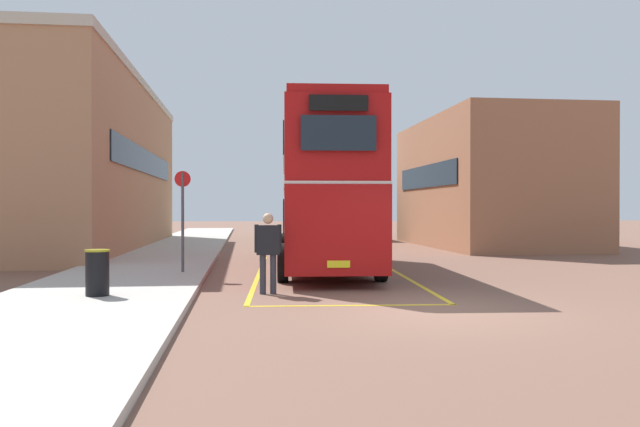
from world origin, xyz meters
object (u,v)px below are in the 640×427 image
(pedestrian_boarding, at_px, (268,247))
(bus_stop_sign, at_px, (183,211))
(litter_bin, at_px, (97,272))
(double_decker_bus, at_px, (324,188))
(single_deck_bus, at_px, (341,212))

(pedestrian_boarding, xyz_separation_m, bus_stop_sign, (-2.22, 3.77, 0.76))
(pedestrian_boarding, relative_size, litter_bin, 1.93)
(double_decker_bus, height_order, bus_stop_sign, double_decker_bus)
(litter_bin, bearing_deg, bus_stop_sign, 75.09)
(pedestrian_boarding, bearing_deg, bus_stop_sign, 120.47)
(double_decker_bus, xyz_separation_m, single_deck_bus, (3.71, 20.68, -0.88))
(double_decker_bus, relative_size, bus_stop_sign, 3.78)
(single_deck_bus, height_order, litter_bin, single_deck_bus)
(litter_bin, bearing_deg, pedestrian_boarding, 14.01)
(pedestrian_boarding, height_order, bus_stop_sign, bus_stop_sign)
(bus_stop_sign, bearing_deg, double_decker_bus, 21.01)
(pedestrian_boarding, relative_size, bus_stop_sign, 0.64)
(single_deck_bus, distance_m, litter_bin, 28.41)
(double_decker_bus, distance_m, pedestrian_boarding, 5.88)
(single_deck_bus, height_order, pedestrian_boarding, single_deck_bus)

